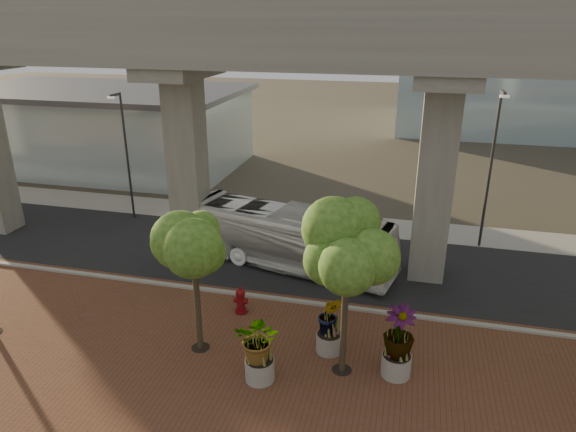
# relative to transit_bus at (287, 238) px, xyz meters

# --- Properties ---
(ground) EXTENTS (160.00, 160.00, 0.00)m
(ground) POSITION_rel_transit_bus_xyz_m (0.73, -1.44, -1.52)
(ground) COLOR #3A352A
(ground) RESTS_ON ground
(brick_plaza) EXTENTS (70.00, 13.00, 0.06)m
(brick_plaza) POSITION_rel_transit_bus_xyz_m (0.73, -9.44, -1.49)
(brick_plaza) COLOR brown
(brick_plaza) RESTS_ON ground
(asphalt_road) EXTENTS (90.00, 8.00, 0.04)m
(asphalt_road) POSITION_rel_transit_bus_xyz_m (0.73, 0.56, -1.50)
(asphalt_road) COLOR black
(asphalt_road) RESTS_ON ground
(curb_strip) EXTENTS (70.00, 0.25, 0.16)m
(curb_strip) POSITION_rel_transit_bus_xyz_m (0.73, -3.44, -1.44)
(curb_strip) COLOR gray
(curb_strip) RESTS_ON ground
(far_sidewalk) EXTENTS (90.00, 3.00, 0.06)m
(far_sidewalk) POSITION_rel_transit_bus_xyz_m (0.73, 6.06, -1.49)
(far_sidewalk) COLOR gray
(far_sidewalk) RESTS_ON ground
(transit_viaduct) EXTENTS (72.00, 5.60, 12.40)m
(transit_viaduct) POSITION_rel_transit_bus_xyz_m (0.73, 0.56, 5.77)
(transit_viaduct) COLOR gray
(transit_viaduct) RESTS_ON ground
(station_pavilion) EXTENTS (23.00, 13.00, 6.30)m
(station_pavilion) POSITION_rel_transit_bus_xyz_m (-19.27, 14.56, 1.70)
(station_pavilion) COLOR #AFC1C8
(station_pavilion) RESTS_ON ground
(transit_bus) EXTENTS (11.21, 5.06, 3.04)m
(transit_bus) POSITION_rel_transit_bus_xyz_m (0.00, 0.00, 0.00)
(transit_bus) COLOR white
(transit_bus) RESTS_ON ground
(fire_hydrant) EXTENTS (0.58, 0.53, 1.17)m
(fire_hydrant) POSITION_rel_transit_bus_xyz_m (-0.78, -4.79, -0.90)
(fire_hydrant) COLOR maroon
(fire_hydrant) RESTS_ON ground
(planter_front) EXTENTS (2.24, 2.24, 2.47)m
(planter_front) POSITION_rel_transit_bus_xyz_m (1.23, -8.68, 0.04)
(planter_front) COLOR #A8A298
(planter_front) RESTS_ON ground
(planter_right) EXTENTS (2.49, 2.49, 2.66)m
(planter_right) POSITION_rel_transit_bus_xyz_m (5.73, -7.32, 0.15)
(planter_right) COLOR gray
(planter_right) RESTS_ON ground
(planter_left) EXTENTS (2.12, 2.12, 2.33)m
(planter_left) POSITION_rel_transit_bus_xyz_m (3.25, -6.55, -0.05)
(planter_left) COLOR gray
(planter_left) RESTS_ON ground
(street_tree_near_west) EXTENTS (3.20, 3.20, 5.69)m
(street_tree_near_west) POSITION_rel_transit_bus_xyz_m (-1.45, -7.52, 2.74)
(street_tree_near_west) COLOR #443927
(street_tree_near_west) RESTS_ON ground
(street_tree_near_east) EXTENTS (3.52, 3.52, 6.52)m
(street_tree_near_east) POSITION_rel_transit_bus_xyz_m (3.89, -7.54, 3.43)
(street_tree_near_east) COLOR #443927
(street_tree_near_east) RESTS_ON ground
(streetlamp_west) EXTENTS (0.38, 1.10, 7.61)m
(streetlamp_west) POSITION_rel_transit_bus_xyz_m (-10.79, 3.96, 2.93)
(streetlamp_west) COLOR #29292D
(streetlamp_west) RESTS_ON ground
(streetlamp_east) EXTENTS (0.41, 1.21, 8.32)m
(streetlamp_east) POSITION_rel_transit_bus_xyz_m (9.60, 4.62, 3.34)
(streetlamp_east) COLOR #313036
(streetlamp_east) RESTS_ON ground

